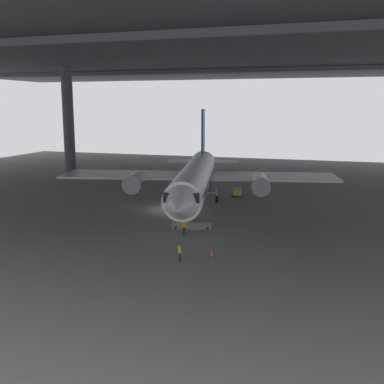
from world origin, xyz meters
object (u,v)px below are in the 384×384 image
(crew_worker_near_nose, at_px, (180,251))
(baggage_tug, at_px, (237,192))
(traffic_cone_orange, at_px, (211,253))
(airplane_main, at_px, (196,177))
(crew_worker_by_stairs, at_px, (184,225))
(boarding_stairs, at_px, (193,220))

(crew_worker_near_nose, height_order, baggage_tug, crew_worker_near_nose)
(crew_worker_near_nose, relative_size, traffic_cone_orange, 2.60)
(airplane_main, xyz_separation_m, baggage_tug, (3.39, 7.71, -2.88))
(airplane_main, height_order, crew_worker_near_nose, airplane_main)
(crew_worker_near_nose, relative_size, crew_worker_by_stairs, 0.89)
(crew_worker_near_nose, xyz_separation_m, crew_worker_by_stairs, (-1.94, 6.95, 0.12))
(airplane_main, distance_m, baggage_tug, 8.90)
(baggage_tug, bearing_deg, crew_worker_by_stairs, -91.72)
(boarding_stairs, height_order, crew_worker_near_nose, boarding_stairs)
(crew_worker_near_nose, bearing_deg, boarding_stairs, 101.67)
(traffic_cone_orange, xyz_separation_m, baggage_tug, (-3.30, 25.38, 0.23))
(baggage_tug, bearing_deg, crew_worker_near_nose, -87.23)
(crew_worker_near_nose, distance_m, crew_worker_by_stairs, 7.22)
(crew_worker_near_nose, xyz_separation_m, baggage_tug, (-1.33, 27.36, -0.36))
(airplane_main, xyz_separation_m, traffic_cone_orange, (6.69, -17.67, -3.12))
(airplane_main, height_order, baggage_tug, airplane_main)
(crew_worker_by_stairs, bearing_deg, boarding_stairs, 92.55)
(crew_worker_by_stairs, relative_size, traffic_cone_orange, 2.91)
(crew_worker_by_stairs, xyz_separation_m, traffic_cone_orange, (3.91, -4.97, -0.71))
(crew_worker_near_nose, distance_m, traffic_cone_orange, 2.86)
(traffic_cone_orange, relative_size, baggage_tug, 0.25)
(airplane_main, relative_size, crew_worker_by_stairs, 20.37)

